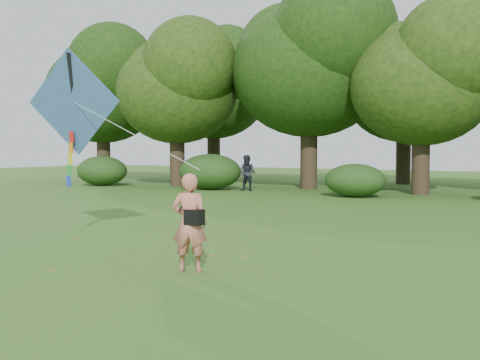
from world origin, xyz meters
The scene contains 7 objects.
ground centered at (0.00, 0.00, 0.00)m, with size 100.00×100.00×0.00m, color #265114.
man_kite_flyer centered at (-0.72, 0.79, 0.83)m, with size 0.61×0.40×1.67m, color #C9725E.
bystander_left centered at (-9.79, 17.83, 0.88)m, with size 0.85×0.67×1.76m, color #21242C.
crossbody_bag centered at (-0.60, 0.76, 0.94)m, with size 0.43×0.20×0.69m.
flying_kite centered at (-5.35, 2.57, 3.10)m, with size 6.10×2.16×3.19m.
shrub_band centered at (-0.72, 17.60, 0.86)m, with size 39.15×3.22×1.88m.
fallen_leaves centered at (-3.40, 3.63, 0.01)m, with size 4.76×14.32×0.01m.
Camera 1 is at (5.26, -7.30, 2.07)m, focal length 45.00 mm.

